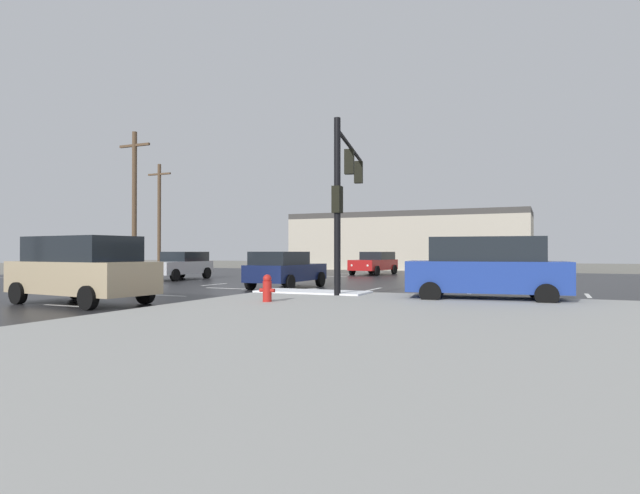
{
  "coord_description": "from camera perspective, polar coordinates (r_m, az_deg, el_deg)",
  "views": [
    {
      "loc": [
        12.73,
        -20.95,
        1.58
      ],
      "look_at": [
        1.26,
        5.19,
        1.86
      ],
      "focal_mm": 29.34,
      "sensor_mm": 36.0,
      "label": 1
    }
  ],
  "objects": [
    {
      "name": "suv_tan",
      "position": [
        17.28,
        -24.55,
        -2.14
      ],
      "size": [
        4.98,
        2.58,
        2.03
      ],
      "rotation": [
        0.0,
        0.0,
        3.03
      ],
      "color": "tan",
      "rests_on": "road_asphalt"
    },
    {
      "name": "fire_hydrant",
      "position": [
        15.3,
        -5.78,
        -4.47
      ],
      "size": [
        0.48,
        0.26,
        0.79
      ],
      "color": "red",
      "rests_on": "sidewalk_corner"
    },
    {
      "name": "suv_blue",
      "position": [
        17.12,
        17.66,
        -2.18
      ],
      "size": [
        5.0,
        2.62,
        2.03
      ],
      "rotation": [
        0.0,
        0.0,
        0.12
      ],
      "color": "navy",
      "rests_on": "road_asphalt"
    },
    {
      "name": "sedan_silver",
      "position": [
        30.96,
        -15.01,
        -1.89
      ],
      "size": [
        2.22,
        4.61,
        1.58
      ],
      "rotation": [
        0.0,
        0.0,
        -1.52
      ],
      "color": "#B7BABF",
      "rests_on": "road_asphalt"
    },
    {
      "name": "road_asphalt",
      "position": [
        24.56,
        -7.59,
        -4.22
      ],
      "size": [
        44.0,
        44.0,
        0.02
      ],
      "primitive_type": "cube",
      "color": "#232326",
      "rests_on": "ground_plane"
    },
    {
      "name": "strip_building_background",
      "position": [
        48.89,
        9.75,
        0.6
      ],
      "size": [
        21.02,
        8.0,
        5.13
      ],
      "color": "#BCB29E",
      "rests_on": "ground_plane"
    },
    {
      "name": "utility_pole_far",
      "position": [
        32.67,
        -19.59,
        4.67
      ],
      "size": [
        2.2,
        0.28,
        8.66
      ],
      "color": "brown",
      "rests_on": "ground_plane"
    },
    {
      "name": "sidewalk_corner",
      "position": [
        9.11,
        19.08,
        -10.09
      ],
      "size": [
        18.0,
        18.0,
        0.14
      ],
      "primitive_type": "cube",
      "color": "#9E9E99",
      "rests_on": "ground_plane"
    },
    {
      "name": "traffic_signal_mast",
      "position": [
        19.3,
        2.77,
        7.1
      ],
      "size": [
        1.45,
        6.04,
        5.95
      ],
      "rotation": [
        0.0,
        0.0,
        1.78
      ],
      "color": "black",
      "rests_on": "sidewalk_corner"
    },
    {
      "name": "sedan_navy",
      "position": [
        22.53,
        -3.82,
        -2.41
      ],
      "size": [
        2.04,
        4.55,
        1.58
      ],
      "rotation": [
        0.0,
        0.0,
        1.57
      ],
      "color": "#141E47",
      "rests_on": "road_asphalt"
    },
    {
      "name": "ground_plane",
      "position": [
        24.56,
        -7.59,
        -4.25
      ],
      "size": [
        120.0,
        120.0,
        0.0
      ],
      "primitive_type": "plane",
      "color": "slate"
    },
    {
      "name": "lane_markings",
      "position": [
        22.77,
        -6.8,
        -4.48
      ],
      "size": [
        36.15,
        36.15,
        0.01
      ],
      "color": "silver",
      "rests_on": "road_asphalt"
    },
    {
      "name": "snow_strip_curbside",
      "position": [
        18.68,
        -0.82,
        -4.89
      ],
      "size": [
        4.0,
        1.6,
        0.06
      ],
      "primitive_type": "cube",
      "color": "white",
      "rests_on": "sidewalk_corner"
    },
    {
      "name": "sedan_red",
      "position": [
        36.58,
        5.99,
        -1.7
      ],
      "size": [
        2.42,
        4.68,
        1.58
      ],
      "rotation": [
        0.0,
        0.0,
        -1.68
      ],
      "color": "#B21919",
      "rests_on": "road_asphalt"
    },
    {
      "name": "utility_pole_distant",
      "position": [
        44.0,
        -17.13,
        3.32
      ],
      "size": [
        2.2,
        0.28,
        8.66
      ],
      "color": "brown",
      "rests_on": "ground_plane"
    }
  ]
}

